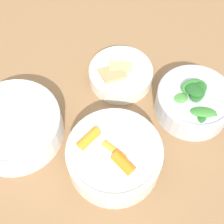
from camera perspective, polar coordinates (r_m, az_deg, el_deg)
The scene contains 6 objects.
ground_plane at distance 1.40m, azimuth -2.02°, elevation -14.59°, with size 10.00×10.00×0.00m, color gray.
dining_table at distance 0.81m, azimuth -3.38°, elevation -1.26°, with size 1.04×0.88×0.77m.
bowl_carrots at distance 0.58m, azimuth 0.43°, elevation -8.04°, with size 0.18×0.18×0.07m.
bowl_greens at distance 0.67m, azimuth 14.72°, elevation 1.88°, with size 0.16×0.16×0.08m.
bowl_beans_hotdog at distance 0.65m, azimuth -17.42°, elevation -2.55°, with size 0.19×0.19×0.06m.
bowl_cookies at distance 0.70m, azimuth 1.61°, elevation 7.06°, with size 0.14×0.14×0.05m.
Camera 1 is at (-0.25, 0.33, 1.34)m, focal length 50.00 mm.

